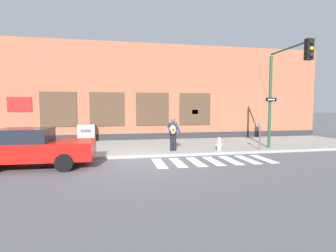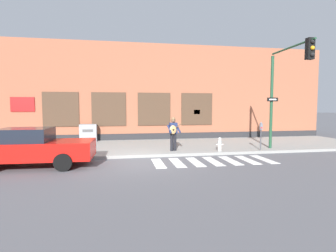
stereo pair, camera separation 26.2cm
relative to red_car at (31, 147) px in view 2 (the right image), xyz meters
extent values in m
plane|color=#56565B|center=(4.18, 0.14, -0.77)|extent=(160.00, 160.00, 0.00)
cube|color=gray|center=(4.18, 3.91, -0.70)|extent=(28.00, 5.70, 0.14)
cube|color=#99563D|center=(4.18, 8.76, 2.53)|extent=(28.00, 4.00, 6.60)
cube|color=#28282B|center=(4.18, 6.74, -0.50)|extent=(28.00, 0.04, 0.55)
cube|color=#473323|center=(-0.31, 6.73, 1.42)|extent=(2.22, 0.06, 2.21)
cube|color=black|center=(-0.31, 6.72, 1.42)|extent=(2.10, 0.03, 2.09)
cube|color=#473323|center=(2.68, 6.73, 1.42)|extent=(2.22, 0.06, 2.21)
cube|color=black|center=(2.68, 6.72, 1.42)|extent=(2.10, 0.03, 2.09)
cube|color=#473323|center=(5.68, 6.73, 1.42)|extent=(2.22, 0.06, 2.21)
cube|color=black|center=(5.68, 6.72, 1.42)|extent=(2.10, 0.03, 2.09)
cube|color=#473323|center=(8.67, 6.73, 1.42)|extent=(2.22, 0.06, 2.21)
cube|color=black|center=(8.67, 6.72, 1.42)|extent=(2.10, 0.03, 2.09)
cube|color=red|center=(-2.56, 6.72, 1.74)|extent=(1.40, 0.04, 0.90)
cube|color=yellow|center=(8.67, 6.71, 1.22)|extent=(0.44, 0.02, 0.30)
cube|color=silver|center=(4.98, -0.24, -0.76)|extent=(0.42, 1.90, 0.01)
cube|color=silver|center=(5.78, -0.24, -0.76)|extent=(0.42, 1.90, 0.01)
cube|color=silver|center=(6.57, -0.24, -0.76)|extent=(0.42, 1.90, 0.01)
cube|color=silver|center=(7.37, -0.24, -0.76)|extent=(0.42, 1.90, 0.01)
cube|color=silver|center=(8.17, -0.24, -0.76)|extent=(0.42, 1.90, 0.01)
cube|color=silver|center=(8.96, -0.24, -0.76)|extent=(0.42, 1.90, 0.01)
cube|color=silver|center=(9.76, -0.24, -0.76)|extent=(0.42, 1.90, 0.01)
cube|color=red|center=(0.05, 0.00, -0.10)|extent=(4.65, 1.97, 0.68)
cube|color=black|center=(-0.20, 0.01, 0.50)|extent=(1.89, 1.64, 0.52)
cube|color=silver|center=(2.33, 0.50, -0.03)|extent=(0.07, 0.24, 0.12)
cube|color=silver|center=(2.30, -0.64, -0.03)|extent=(0.07, 0.24, 0.12)
cylinder|color=black|center=(1.41, 0.83, -0.44)|extent=(0.67, 0.26, 0.66)
cylinder|color=black|center=(1.36, -0.91, -0.44)|extent=(0.67, 0.26, 0.66)
cylinder|color=black|center=(-1.25, 0.91, -0.44)|extent=(0.67, 0.26, 0.66)
cylinder|color=black|center=(6.13, 1.94, -0.19)|extent=(0.15, 0.15, 0.88)
cylinder|color=black|center=(5.96, 1.89, -0.19)|extent=(0.15, 0.15, 0.88)
cube|color=navy|center=(6.04, 1.92, 0.52)|extent=(0.41, 0.28, 0.54)
sphere|color=brown|center=(6.04, 1.92, 0.90)|extent=(0.22, 0.22, 0.22)
cylinder|color=olive|center=(6.04, 1.92, 0.96)|extent=(0.28, 0.27, 0.02)
cylinder|color=olive|center=(6.04, 1.92, 1.01)|extent=(0.18, 0.18, 0.09)
cylinder|color=navy|center=(6.30, 1.86, 0.48)|extent=(0.17, 0.52, 0.39)
cylinder|color=navy|center=(5.82, 1.79, 0.48)|extent=(0.17, 0.52, 0.39)
ellipsoid|color=tan|center=(5.99, 1.73, 0.45)|extent=(0.37, 0.18, 0.44)
cylinder|color=black|center=(6.00, 1.67, 0.45)|extent=(0.09, 0.02, 0.09)
cylinder|color=brown|center=(6.25, 1.75, 0.63)|extent=(0.47, 0.11, 0.34)
cylinder|color=#1E472D|center=(11.35, 1.87, 1.81)|extent=(0.15, 0.15, 4.88)
cylinder|color=#1E472D|center=(11.29, 0.25, 4.35)|extent=(0.21, 3.24, 0.09)
cube|color=black|center=(11.24, -1.04, 4.00)|extent=(0.31, 0.25, 0.88)
sphere|color=black|center=(11.24, -1.20, 4.26)|extent=(0.17, 0.17, 0.17)
sphere|color=orange|center=(11.24, -1.20, 4.00)|extent=(0.17, 0.17, 0.17)
sphere|color=black|center=(11.24, -1.20, 3.73)|extent=(0.17, 0.17, 0.17)
cube|color=black|center=(11.35, 1.76, 1.97)|extent=(0.60, 0.05, 0.20)
cube|color=white|center=(11.35, 1.74, 1.97)|extent=(0.40, 0.03, 0.07)
cylinder|color=#47474C|center=(10.49, 1.34, -0.11)|extent=(0.06, 0.06, 1.05)
cube|color=slate|center=(10.49, 1.34, 0.57)|extent=(0.13, 0.10, 0.30)
sphere|color=slate|center=(10.49, 1.34, 0.75)|extent=(0.11, 0.11, 0.11)
cube|color=red|center=(10.49, 1.28, 0.52)|extent=(0.09, 0.01, 0.07)
cube|color=gray|center=(1.39, 6.31, -0.08)|extent=(1.05, 0.52, 1.11)
cube|color=#4C4C4C|center=(1.39, 6.04, 0.09)|extent=(0.63, 0.02, 0.16)
cylinder|color=#B2ADA8|center=(8.31, 1.41, -0.36)|extent=(0.20, 0.20, 0.55)
sphere|color=#B2ADA8|center=(8.31, 1.41, -0.02)|extent=(0.18, 0.18, 0.18)
cylinder|color=#B2ADA8|center=(8.17, 1.41, -0.30)|extent=(0.10, 0.07, 0.07)
cylinder|color=#B2ADA8|center=(8.45, 1.41, -0.30)|extent=(0.10, 0.07, 0.07)
camera|label=1|loc=(3.24, -10.87, 1.60)|focal=28.00mm
camera|label=2|loc=(3.49, -10.91, 1.60)|focal=28.00mm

